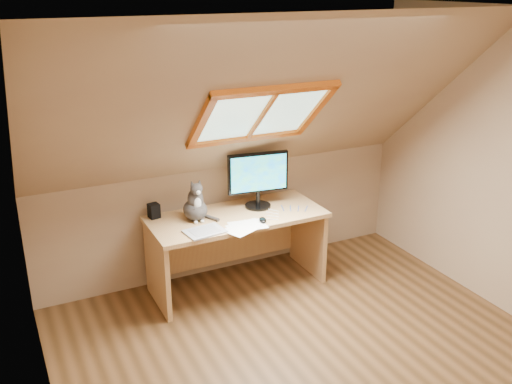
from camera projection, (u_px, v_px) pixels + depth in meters
ground at (327, 373)px, 3.97m from camera, size 3.50×3.50×0.00m
room_shell at (346, 184)px, 3.39m from camera, size 3.52×3.52×2.41m
desk at (234, 235)px, 4.99m from camera, size 1.50×0.66×0.69m
monitor at (258, 176)px, 4.93m from camera, size 0.54×0.23×0.50m
cat at (195, 205)px, 4.72m from camera, size 0.21×0.25×0.37m
desk_speaker at (154, 211)px, 4.78m from camera, size 0.10×0.10×0.12m
graphics_tablet at (205, 231)px, 4.52m from camera, size 0.33×0.26×0.01m
mouse at (263, 220)px, 4.72m from camera, size 0.09×0.12×0.03m
papers at (241, 227)px, 4.61m from camera, size 0.35×0.30×0.01m
cables at (286, 211)px, 4.94m from camera, size 0.51×0.26×0.01m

